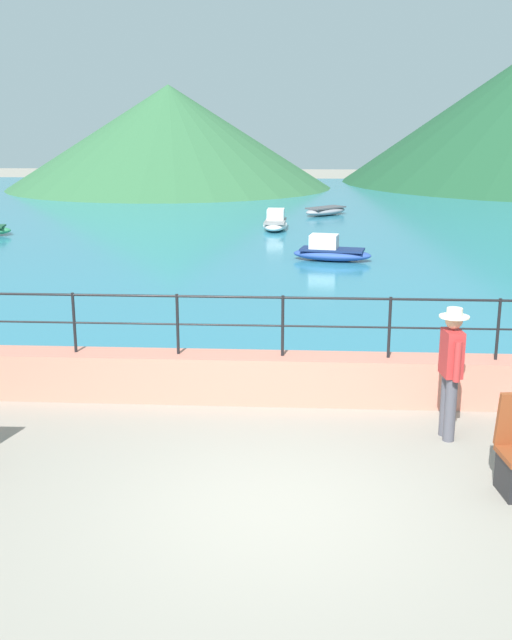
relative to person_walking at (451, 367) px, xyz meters
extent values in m
plane|color=gray|center=(-2.18, -1.97, -0.98)|extent=(120.00, 120.00, 0.00)
cube|color=tan|center=(-2.18, 1.23, -0.63)|extent=(20.00, 0.56, 0.70)
cylinder|color=black|center=(-5.25, 1.23, 0.17)|extent=(0.04, 0.04, 0.90)
cylinder|color=black|center=(-3.72, 1.23, 0.17)|extent=(0.04, 0.04, 0.90)
cylinder|color=black|center=(-2.18, 1.23, 0.17)|extent=(0.04, 0.04, 0.90)
cylinder|color=black|center=(-0.65, 1.23, 0.17)|extent=(0.04, 0.04, 0.90)
cylinder|color=black|center=(0.88, 1.23, 0.17)|extent=(0.04, 0.04, 0.90)
cylinder|color=black|center=(-2.18, 1.23, 0.59)|extent=(18.40, 0.04, 0.04)
cylinder|color=black|center=(-2.18, 1.23, 0.17)|extent=(18.40, 0.03, 0.03)
cube|color=teal|center=(-2.18, 23.87, -0.95)|extent=(64.00, 44.32, 0.06)
cone|color=#33663D|center=(-10.14, 38.12, 2.14)|extent=(20.19, 20.19, 6.23)
cube|color=black|center=(0.35, -1.55, -0.76)|extent=(0.13, 0.47, 0.43)
cylinder|color=#4C4C56|center=(-0.01, 0.09, -0.55)|extent=(0.15, 0.15, 0.86)
cylinder|color=#4C4C56|center=(0.01, -0.09, -0.55)|extent=(0.15, 0.15, 0.86)
cube|color=#B22D2D|center=(0.00, 0.00, 0.18)|extent=(0.26, 0.38, 0.60)
cylinder|color=#B22D2D|center=(-0.03, 0.24, 0.14)|extent=(0.09, 0.09, 0.52)
cylinder|color=#B22D2D|center=(0.03, -0.24, 0.14)|extent=(0.09, 0.09, 0.52)
sphere|color=tan|center=(0.00, 0.00, 0.61)|extent=(0.22, 0.22, 0.22)
cylinder|color=beige|center=(0.00, 0.00, 0.66)|extent=(0.38, 0.38, 0.02)
cylinder|color=beige|center=(0.00, 0.00, 0.72)|extent=(0.20, 0.20, 0.10)
ellipsoid|color=gray|center=(-0.87, 23.87, -0.74)|extent=(2.25, 2.28, 0.36)
cube|color=#4D4D51|center=(-0.87, 23.87, -0.59)|extent=(1.83, 1.85, 0.06)
ellipsoid|color=white|center=(-2.92, 19.13, -0.74)|extent=(0.96, 2.32, 0.36)
cube|color=gray|center=(-2.92, 19.13, -0.59)|extent=(0.81, 1.86, 0.06)
cube|color=silver|center=(-2.91, 19.38, -0.36)|extent=(0.65, 0.82, 0.40)
ellipsoid|color=#2D4C9E|center=(-1.02, 12.67, -0.74)|extent=(2.43, 1.31, 0.36)
cube|color=navy|center=(-1.02, 12.67, -0.59)|extent=(1.95, 1.10, 0.06)
cube|color=silver|center=(-1.26, 12.72, -0.36)|extent=(0.90, 0.77, 0.40)
camera|label=1|loc=(-1.94, -9.28, 3.03)|focal=42.30mm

